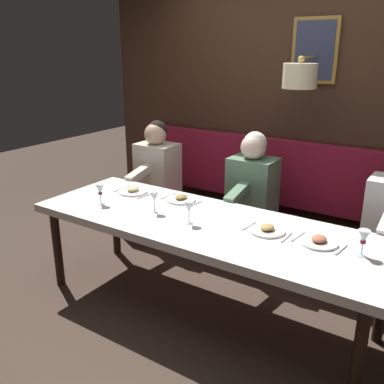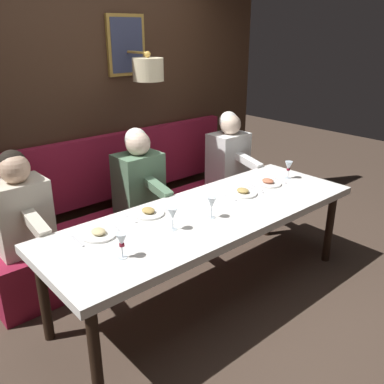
# 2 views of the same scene
# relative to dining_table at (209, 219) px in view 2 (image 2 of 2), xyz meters

# --- Properties ---
(ground_plane) EXTENTS (12.00, 12.00, 0.00)m
(ground_plane) POSITION_rel_dining_table_xyz_m (0.00, 0.00, -0.68)
(ground_plane) COLOR #423328
(dining_table) EXTENTS (0.90, 2.61, 0.74)m
(dining_table) POSITION_rel_dining_table_xyz_m (0.00, 0.00, 0.00)
(dining_table) COLOR silver
(dining_table) RESTS_ON ground_plane
(banquette_bench) EXTENTS (0.52, 2.81, 0.45)m
(banquette_bench) POSITION_rel_dining_table_xyz_m (0.89, 0.00, -0.45)
(banquette_bench) COLOR maroon
(banquette_bench) RESTS_ON ground_plane
(back_wall_panel) EXTENTS (0.59, 4.01, 2.90)m
(back_wall_panel) POSITION_rel_dining_table_xyz_m (1.46, -0.00, 0.69)
(back_wall_panel) COLOR #382316
(back_wall_panel) RESTS_ON ground_plane
(diner_nearest) EXTENTS (0.60, 0.40, 0.79)m
(diner_nearest) POSITION_rel_dining_table_xyz_m (0.88, -1.13, 0.14)
(diner_nearest) COLOR white
(diner_nearest) RESTS_ON banquette_bench
(diner_near) EXTENTS (0.60, 0.40, 0.79)m
(diner_near) POSITION_rel_dining_table_xyz_m (0.88, 0.03, 0.14)
(diner_near) COLOR #567A5B
(diner_near) RESTS_ON banquette_bench
(diner_middle) EXTENTS (0.60, 0.40, 0.79)m
(diner_middle) POSITION_rel_dining_table_xyz_m (0.88, 1.10, 0.14)
(diner_middle) COLOR beige
(diner_middle) RESTS_ON banquette_bench
(place_setting_0) EXTENTS (0.24, 0.31, 0.05)m
(place_setting_0) POSITION_rel_dining_table_xyz_m (0.07, -0.47, 0.08)
(place_setting_0) COLOR white
(place_setting_0) RESTS_ON dining_table
(place_setting_1) EXTENTS (0.24, 0.32, 0.05)m
(place_setting_1) POSITION_rel_dining_table_xyz_m (0.27, 0.37, 0.08)
(place_setting_1) COLOR white
(place_setting_1) RESTS_ON dining_table
(place_setting_2) EXTENTS (0.24, 0.33, 0.05)m
(place_setting_2) POSITION_rel_dining_table_xyz_m (0.09, -0.81, 0.08)
(place_setting_2) COLOR white
(place_setting_2) RESTS_ON dining_table
(place_setting_3) EXTENTS (0.24, 0.32, 0.05)m
(place_setting_3) POSITION_rel_dining_table_xyz_m (0.20, 0.83, 0.08)
(place_setting_3) COLOR white
(place_setting_3) RESTS_ON dining_table
(wine_glass_0) EXTENTS (0.07, 0.07, 0.16)m
(wine_glass_0) POSITION_rel_dining_table_xyz_m (0.07, -1.08, 0.18)
(wine_glass_0) COLOR silver
(wine_glass_0) RESTS_ON dining_table
(wine_glass_1) EXTENTS (0.07, 0.07, 0.16)m
(wine_glass_1) POSITION_rel_dining_table_xyz_m (-0.15, 0.86, 0.18)
(wine_glass_1) COLOR silver
(wine_glass_1) RESTS_ON dining_table
(wine_glass_2) EXTENTS (0.07, 0.07, 0.16)m
(wine_glass_2) POSITION_rel_dining_table_xyz_m (-0.09, 0.06, 0.18)
(wine_glass_2) COLOR silver
(wine_glass_2) RESTS_ON dining_table
(wine_glass_3) EXTENTS (0.07, 0.07, 0.16)m
(wine_glass_3) POSITION_rel_dining_table_xyz_m (-0.06, 0.40, 0.18)
(wine_glass_3) COLOR silver
(wine_glass_3) RESTS_ON dining_table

